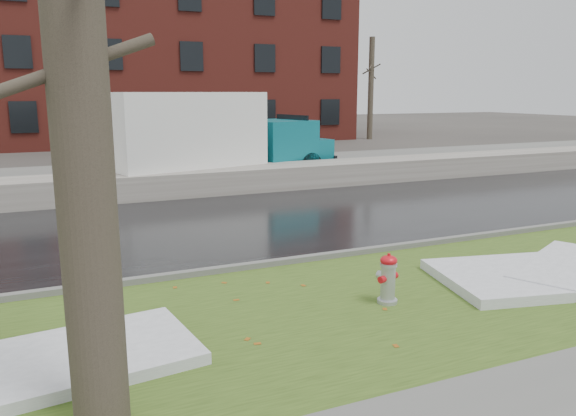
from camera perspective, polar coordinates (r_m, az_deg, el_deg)
name	(u,v)px	position (r m, az deg, el deg)	size (l,w,h in m)	color
ground	(315,282)	(9.31, 2.78, -7.52)	(120.00, 120.00, 0.00)	#47423D
verge	(354,307)	(8.28, 6.71, -9.96)	(60.00, 4.50, 0.04)	#2F4717
road	(230,224)	(13.32, -5.91, -1.58)	(60.00, 7.00, 0.03)	black
parking_lot	(159,175)	(21.44, -12.98, 3.25)	(60.00, 9.00, 0.03)	slate
curb	(290,261)	(10.15, 0.25, -5.45)	(60.00, 0.15, 0.14)	slate
snowbank	(187,183)	(17.23, -10.27, 2.55)	(60.00, 1.60, 0.75)	#A19C93
brick_building	(134,61)	(38.36, -15.36, 14.22)	(26.00, 12.00, 10.00)	maroon
bg_tree_right	(371,87)	(37.59, 8.42, 12.02)	(1.40, 1.62, 6.50)	brown
fire_hydrant	(388,277)	(8.32, 10.11, -6.87)	(0.37, 0.35, 0.75)	#A4A8AC
tree	(77,74)	(5.02, -20.63, 12.66)	(1.31, 1.56, 6.30)	brown
box_truck	(212,137)	(18.60, -7.69, 7.16)	(9.26, 3.93, 3.06)	black
worker	(129,146)	(16.95, -15.83, 6.05)	(0.56, 0.37, 1.54)	black
snow_patch_near	(521,277)	(9.92, 22.61, -6.48)	(2.60, 2.00, 0.16)	silver
snow_patch_far	(96,353)	(7.04, -18.96, -13.80)	(2.20, 1.60, 0.14)	silver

